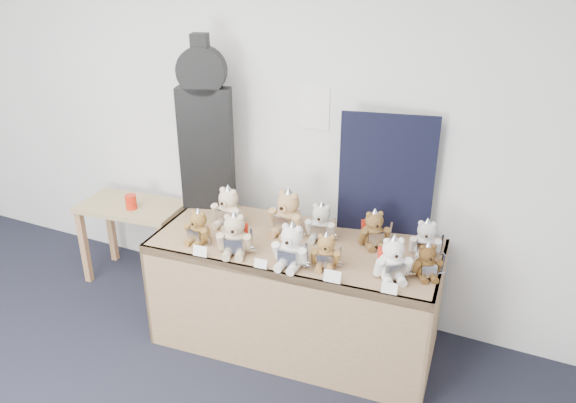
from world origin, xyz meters
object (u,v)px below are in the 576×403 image
at_px(teddy_front_end, 427,262).
at_px(teddy_back_end, 426,240).
at_px(teddy_back_centre_left, 288,214).
at_px(teddy_back_centre_right, 321,223).
at_px(teddy_front_far_left, 199,228).
at_px(teddy_front_left, 235,236).
at_px(red_cup, 131,202).
at_px(side_table, 132,218).
at_px(display_table, 292,270).
at_px(teddy_back_left, 228,209).
at_px(guitar_case, 205,127).
at_px(teddy_front_right, 326,252).
at_px(teddy_back_right, 374,230).
at_px(teddy_front_centre, 292,247).
at_px(teddy_front_far_right, 393,260).

distance_m(teddy_front_end, teddy_back_end, 0.25).
distance_m(teddy_back_centre_left, teddy_back_centre_right, 0.23).
relative_size(teddy_front_far_left, teddy_front_left, 0.83).
height_order(red_cup, teddy_back_end, teddy_back_end).
bearing_deg(side_table, display_table, -16.55).
bearing_deg(teddy_back_centre_left, teddy_back_left, -161.68).
height_order(guitar_case, teddy_front_right, guitar_case).
relative_size(side_table, teddy_front_right, 3.46).
distance_m(teddy_back_left, teddy_back_end, 1.31).
xyz_separation_m(teddy_front_left, teddy_back_right, (0.74, 0.46, -0.01)).
xyz_separation_m(display_table, teddy_back_centre_left, (-0.11, 0.18, 0.30)).
bearing_deg(side_table, red_cup, -50.74).
relative_size(red_cup, teddy_front_right, 0.47).
xyz_separation_m(guitar_case, teddy_back_right, (1.25, -0.06, -0.49)).
xyz_separation_m(display_table, teddy_front_centre, (0.09, -0.19, 0.29)).
bearing_deg(display_table, teddy_back_centre_left, 117.14).
distance_m(display_table, side_table, 1.54).
relative_size(guitar_case, teddy_back_right, 4.56).
xyz_separation_m(side_table, teddy_front_left, (1.22, -0.47, 0.35)).
height_order(teddy_front_far_left, teddy_front_right, teddy_front_far_left).
xyz_separation_m(display_table, red_cup, (-1.45, 0.21, 0.11)).
distance_m(teddy_front_right, teddy_back_end, 0.63).
distance_m(teddy_front_centre, teddy_back_centre_left, 0.42).
height_order(teddy_front_far_left, teddy_back_centre_left, teddy_back_centre_left).
bearing_deg(teddy_front_far_left, teddy_front_far_right, 10.63).
xyz_separation_m(teddy_front_far_left, teddy_back_end, (1.35, 0.45, 0.01)).
bearing_deg(teddy_back_left, teddy_front_far_left, -94.56).
bearing_deg(teddy_back_end, teddy_front_far_left, -173.84).
distance_m(red_cup, teddy_front_far_right, 2.14).
bearing_deg(side_table, teddy_back_end, -6.52).
bearing_deg(teddy_front_left, teddy_front_far_right, -11.81).
height_order(teddy_front_left, teddy_front_right, teddy_front_left).
height_order(side_table, teddy_front_end, teddy_front_end).
distance_m(guitar_case, teddy_front_far_right, 1.59).
bearing_deg(teddy_back_end, teddy_back_right, 169.76).
height_order(guitar_case, teddy_back_centre_right, guitar_case).
bearing_deg(teddy_back_left, teddy_front_right, -10.95).
bearing_deg(teddy_front_far_left, teddy_back_right, 28.66).
bearing_deg(teddy_front_far_right, teddy_back_end, 41.99).
relative_size(teddy_front_far_left, teddy_back_end, 0.95).
relative_size(teddy_back_right, teddy_back_end, 1.02).
xyz_separation_m(red_cup, teddy_back_right, (1.91, 0.04, 0.16)).
xyz_separation_m(side_table, teddy_front_far_left, (0.94, -0.45, 0.33)).
bearing_deg(teddy_front_end, teddy_back_right, 117.95).
xyz_separation_m(teddy_front_end, teddy_back_left, (-1.36, 0.09, 0.03)).
xyz_separation_m(display_table, teddy_front_far_right, (0.66, -0.07, 0.28)).
distance_m(red_cup, teddy_back_centre_right, 1.58).
bearing_deg(teddy_front_far_left, teddy_back_left, 86.17).
relative_size(teddy_front_far_left, teddy_back_right, 0.93).
bearing_deg(display_table, teddy_front_end, -3.10).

